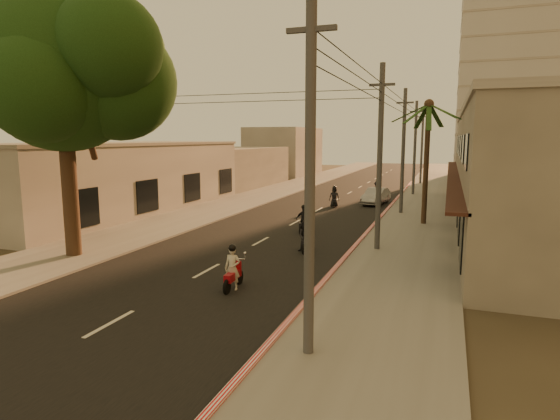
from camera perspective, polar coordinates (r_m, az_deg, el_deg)
The scene contains 20 objects.
ground at distance 18.36m, azimuth -11.95°, elevation -8.95°, with size 160.00×160.00×0.00m, color #383023.
road at distance 36.47m, azimuth 4.75°, elevation 0.05°, with size 10.00×140.00×0.02m, color black.
sidewalk_right at distance 35.29m, azimuth 16.59°, elevation -0.50°, with size 5.00×140.00×0.12m, color slate.
sidewalk_left at distance 39.06m, azimuth -5.93°, elevation 0.68°, with size 5.00×140.00×0.12m, color slate.
curb_stripe at distance 30.60m, azimuth 11.55°, elevation -1.62°, with size 0.20×60.00×0.20m, color red.
shophouse_row at distance 33.19m, azimuth 27.88°, elevation 4.52°, with size 8.80×34.20×7.30m.
left_building at distance 37.18m, azimuth -19.14°, elevation 3.78°, with size 8.20×24.20×5.20m.
distant_tower at distance 71.63m, azimuth 25.91°, elevation 14.72°, with size 12.10×12.10×28.00m.
broadleaf_tree at distance 23.46m, azimuth -24.12°, elevation 15.25°, with size 9.60×8.70×12.10m.
palm_tree at distance 30.89m, azimuth 17.67°, elevation 11.38°, with size 5.00×5.00×8.20m.
utility_poles at distance 34.97m, azimuth 14.90°, elevation 10.14°, with size 1.20×48.26×9.00m.
filler_right at distance 60.05m, azimuth 24.37°, elevation 5.59°, with size 8.00×14.00×6.00m, color #ACA59C.
filler_left_near at distance 54.21m, azimuth -5.75°, elevation 5.22°, with size 8.00×14.00×4.40m, color #ACA59C.
filler_left_far at distance 70.80m, azimuth 0.57°, elevation 7.14°, with size 8.00×14.00×7.00m, color #ACA59C.
scooter_red at distance 17.34m, azimuth -5.78°, elevation -7.25°, with size 0.68×1.76×1.73m.
scooter_mid_a at distance 22.93m, azimuth 3.12°, elevation -3.31°, with size 0.89×1.64×1.61m.
scooter_mid_b at distance 27.40m, azimuth 2.91°, elevation -1.27°, with size 0.95×1.73×1.70m.
scooter_far_a at distance 37.89m, azimuth 6.63°, elevation 1.54°, with size 1.03×1.75×1.74m.
scooter_far_b at distance 44.07m, azimuth 11.70°, elevation 2.38°, with size 1.19×1.67×1.65m.
parked_car at distance 40.02m, azimuth 11.60°, elevation 1.65°, with size 2.03×4.32×1.37m, color #96979D.
Camera 1 is at (9.33, -14.82, 5.53)m, focal length 30.00 mm.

